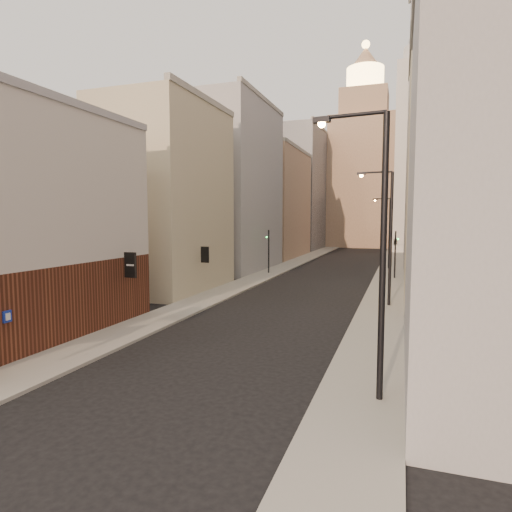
# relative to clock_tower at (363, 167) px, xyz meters

# --- Properties ---
(ground) EXTENTS (360.00, 360.00, 0.00)m
(ground) POSITION_rel_clock_tower_xyz_m (1.00, -92.00, -17.63)
(ground) COLOR black
(ground) RESTS_ON ground
(sidewalk_left) EXTENTS (3.00, 140.00, 0.15)m
(sidewalk_left) POSITION_rel_clock_tower_xyz_m (-5.50, -37.00, -17.56)
(sidewalk_left) COLOR gray
(sidewalk_left) RESTS_ON ground
(sidewalk_right) EXTENTS (3.00, 140.00, 0.15)m
(sidewalk_right) POSITION_rel_clock_tower_xyz_m (7.50, -37.00, -17.56)
(sidewalk_right) COLOR gray
(sidewalk_right) RESTS_ON ground
(near_building_left) EXTENTS (8.30, 23.04, 12.30)m
(near_building_left) POSITION_rel_clock_tower_xyz_m (-9.99, -83.00, -11.61)
(near_building_left) COLOR brown
(near_building_left) RESTS_ON ground
(left_bldg_beige) EXTENTS (8.00, 12.00, 16.00)m
(left_bldg_beige) POSITION_rel_clock_tower_xyz_m (-11.00, -66.00, -9.63)
(left_bldg_beige) COLOR #BCB193
(left_bldg_beige) RESTS_ON ground
(left_bldg_grey) EXTENTS (8.00, 16.00, 20.00)m
(left_bldg_grey) POSITION_rel_clock_tower_xyz_m (-11.00, -50.00, -7.63)
(left_bldg_grey) COLOR #949498
(left_bldg_grey) RESTS_ON ground
(left_bldg_tan) EXTENTS (8.00, 18.00, 17.00)m
(left_bldg_tan) POSITION_rel_clock_tower_xyz_m (-11.00, -32.00, -9.13)
(left_bldg_tan) COLOR #98765C
(left_bldg_tan) RESTS_ON ground
(left_bldg_wingrid) EXTENTS (8.00, 20.00, 24.00)m
(left_bldg_wingrid) POSITION_rel_clock_tower_xyz_m (-11.00, -12.00, -5.63)
(left_bldg_wingrid) COLOR gray
(left_bldg_wingrid) RESTS_ON ground
(right_bldg_beige) EXTENTS (8.00, 16.00, 20.00)m
(right_bldg_beige) POSITION_rel_clock_tower_xyz_m (13.00, -62.00, -7.63)
(right_bldg_beige) COLOR #BCB193
(right_bldg_beige) RESTS_ON ground
(right_bldg_wingrid) EXTENTS (8.00, 20.00, 26.00)m
(right_bldg_wingrid) POSITION_rel_clock_tower_xyz_m (13.00, -42.00, -4.63)
(right_bldg_wingrid) COLOR gray
(right_bldg_wingrid) RESTS_ON ground
(highrise) EXTENTS (21.00, 23.00, 51.20)m
(highrise) POSITION_rel_clock_tower_xyz_m (19.00, -14.00, 8.02)
(highrise) COLOR gray
(highrise) RESTS_ON ground
(clock_tower) EXTENTS (14.00, 14.00, 44.90)m
(clock_tower) POSITION_rel_clock_tower_xyz_m (0.00, 0.00, 0.00)
(clock_tower) COLOR #98765C
(clock_tower) RESTS_ON ground
(white_tower) EXTENTS (8.00, 8.00, 41.50)m
(white_tower) POSITION_rel_clock_tower_xyz_m (11.00, -14.00, 0.97)
(white_tower) COLOR silver
(white_tower) RESTS_ON ground
(streetlamp_near) EXTENTS (2.58, 0.49, 9.86)m
(streetlamp_near) POSITION_rel_clock_tower_xyz_m (7.91, -84.32, -12.00)
(streetlamp_near) COLOR black
(streetlamp_near) RESTS_ON ground
(streetlamp_mid) EXTENTS (2.53, 0.32, 9.63)m
(streetlamp_mid) POSITION_rel_clock_tower_xyz_m (7.73, -67.59, -12.13)
(streetlamp_mid) COLOR black
(streetlamp_mid) RESTS_ON ground
(streetlamp_far) EXTENTS (2.22, 0.93, 8.79)m
(streetlamp_far) POSITION_rel_clock_tower_xyz_m (7.01, -43.91, -12.61)
(streetlamp_far) COLOR black
(streetlamp_far) RESTS_ON ground
(traffic_light_left) EXTENTS (0.56, 0.45, 5.00)m
(traffic_light_left) POSITION_rel_clock_tower_xyz_m (-5.56, -53.03, -14.21)
(traffic_light_left) COLOR black
(traffic_light_left) RESTS_ON ground
(traffic_light_right) EXTENTS (0.61, 0.56, 5.00)m
(traffic_light_right) POSITION_rel_clock_tower_xyz_m (8.09, -52.97, -13.89)
(traffic_light_right) COLOR black
(traffic_light_right) RESTS_ON ground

